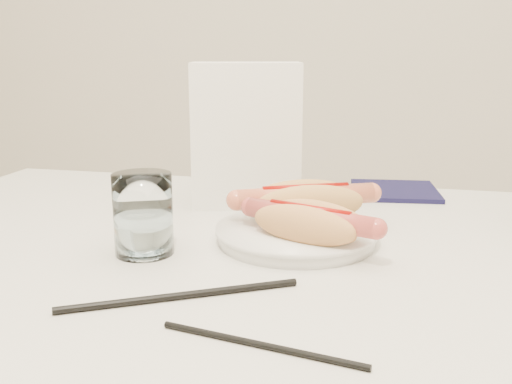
% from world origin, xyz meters
% --- Properties ---
extents(table, '(1.20, 0.80, 0.75)m').
position_xyz_m(table, '(0.00, 0.00, 0.69)').
color(table, silver).
rests_on(table, ground).
extents(plate, '(0.23, 0.23, 0.02)m').
position_xyz_m(plate, '(0.04, 0.04, 0.76)').
color(plate, white).
rests_on(plate, table).
extents(hotdog_left, '(0.19, 0.13, 0.05)m').
position_xyz_m(hotdog_left, '(0.04, 0.09, 0.79)').
color(hotdog_left, tan).
rests_on(hotdog_left, plate).
extents(hotdog_right, '(0.17, 0.11, 0.05)m').
position_xyz_m(hotdog_right, '(0.06, 0.00, 0.79)').
color(hotdog_right, '#E39C58').
rests_on(hotdog_right, plate).
extents(water_glass, '(0.07, 0.07, 0.10)m').
position_xyz_m(water_glass, '(-0.14, -0.04, 0.80)').
color(water_glass, silver).
rests_on(water_glass, table).
extents(chopstick_near, '(0.22, 0.13, 0.01)m').
position_xyz_m(chopstick_near, '(-0.05, -0.16, 0.75)').
color(chopstick_near, black).
rests_on(chopstick_near, table).
extents(chopstick_far, '(0.19, 0.04, 0.01)m').
position_xyz_m(chopstick_far, '(0.05, -0.24, 0.75)').
color(chopstick_far, black).
rests_on(chopstick_far, table).
extents(napkin_box, '(0.19, 0.13, 0.23)m').
position_xyz_m(napkin_box, '(-0.07, 0.22, 0.86)').
color(napkin_box, white).
rests_on(napkin_box, table).
extents(navy_napkin, '(0.16, 0.16, 0.01)m').
position_xyz_m(navy_napkin, '(0.16, 0.35, 0.75)').
color(navy_napkin, black).
rests_on(navy_napkin, table).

